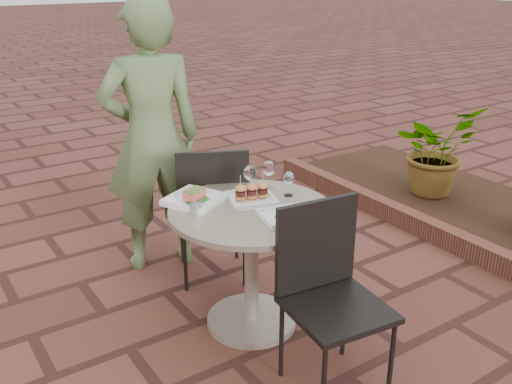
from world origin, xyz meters
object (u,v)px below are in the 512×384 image
cafe_table (252,249)px  plate_sliders (252,195)px  plate_salmon (195,199)px  diner (152,139)px  plate_tuna (283,216)px  chair_far (212,204)px  chair_near (327,282)px

cafe_table → plate_sliders: (0.06, 0.09, 0.28)m
plate_sliders → plate_salmon: bearing=149.4°
diner → plate_tuna: size_ratio=6.86×
chair_far → chair_near: (-0.01, -1.13, 0.00)m
plate_salmon → plate_tuna: (0.28, -0.45, -0.01)m
diner → plate_tuna: bearing=112.8°
chair_near → plate_salmon: chair_near is taller
chair_far → diner: 0.59m
diner → plate_tuna: diner is taller
plate_sliders → plate_tuna: plate_sliders is taller
plate_sliders → diner: bearing=102.0°
plate_salmon → plate_sliders: size_ratio=1.22×
chair_near → plate_tuna: bearing=94.3°
plate_sliders → cafe_table: bearing=-124.1°
chair_far → plate_salmon: 0.45m
cafe_table → plate_salmon: plate_salmon is taller
chair_far → chair_near: 1.13m
chair_near → diner: (-0.18, 1.56, 0.35)m
diner → plate_sliders: size_ratio=5.91×
cafe_table → chair_far: bearing=83.7°
plate_salmon → plate_tuna: 0.53m
plate_sliders → plate_tuna: (0.00, -0.29, -0.02)m
plate_sliders → chair_near: bearing=-91.1°
chair_near → plate_sliders: 0.71m
plate_tuna → plate_salmon: bearing=121.6°
plate_salmon → chair_near: bearing=-72.8°
chair_far → chair_near: bearing=113.5°
diner → plate_salmon: diner is taller
plate_tuna → chair_far: bearing=90.4°
chair_far → plate_sliders: bearing=114.1°
cafe_table → diner: 1.07m
chair_far → plate_sliders: size_ratio=3.05×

